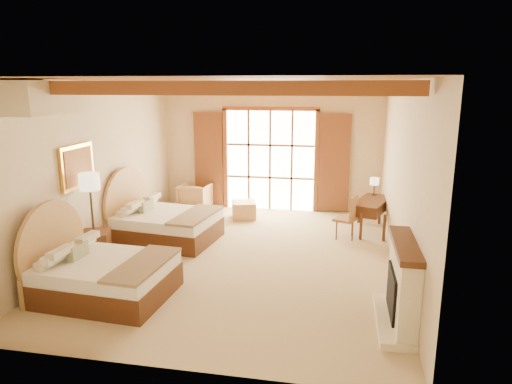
% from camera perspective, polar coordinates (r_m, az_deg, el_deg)
% --- Properties ---
extents(floor, '(7.00, 7.00, 0.00)m').
position_cam_1_polar(floor, '(8.57, -1.87, -8.11)').
color(floor, '#CDB888').
rests_on(floor, ground).
extents(wall_back, '(5.50, 0.00, 5.50)m').
position_cam_1_polar(wall_back, '(11.52, 1.83, 5.66)').
color(wall_back, beige).
rests_on(wall_back, ground).
extents(wall_left, '(0.00, 7.00, 7.00)m').
position_cam_1_polar(wall_left, '(9.12, -19.11, 2.92)').
color(wall_left, beige).
rests_on(wall_left, ground).
extents(wall_right, '(0.00, 7.00, 7.00)m').
position_cam_1_polar(wall_right, '(8.00, 17.67, 1.67)').
color(wall_right, beige).
rests_on(wall_right, ground).
extents(ceiling, '(7.00, 7.00, 0.00)m').
position_cam_1_polar(ceiling, '(7.98, -2.05, 13.82)').
color(ceiling, '#AF6B34').
rests_on(ceiling, ground).
extents(ceiling_beams, '(5.39, 4.60, 0.18)m').
position_cam_1_polar(ceiling_beams, '(7.98, -2.04, 12.96)').
color(ceiling_beams, brown).
rests_on(ceiling_beams, ceiling).
extents(french_doors, '(3.95, 0.08, 2.60)m').
position_cam_1_polar(french_doors, '(11.51, 1.77, 3.89)').
color(french_doors, white).
rests_on(french_doors, ground).
extents(fireplace, '(0.46, 1.40, 1.16)m').
position_cam_1_polar(fireplace, '(6.40, 17.70, -11.44)').
color(fireplace, '#F3E8C3').
rests_on(fireplace, ground).
extents(painting, '(0.06, 0.95, 0.75)m').
position_cam_1_polar(painting, '(8.43, -21.40, 2.99)').
color(painting, gold).
rests_on(painting, wall_left).
extents(canopy_valance, '(0.70, 1.40, 0.45)m').
position_cam_1_polar(canopy_valance, '(7.12, -25.44, 10.64)').
color(canopy_valance, beige).
rests_on(canopy_valance, ceiling).
extents(bed_near, '(1.98, 1.55, 1.25)m').
position_cam_1_polar(bed_near, '(7.35, -19.29, -9.43)').
color(bed_near, '#4F2C16').
rests_on(bed_near, floor).
extents(bed_far, '(2.12, 1.70, 1.29)m').
position_cam_1_polar(bed_far, '(9.55, -11.92, -3.66)').
color(bed_far, '#4F2C16').
rests_on(bed_far, floor).
extents(nightstand, '(0.64, 0.64, 0.60)m').
position_cam_1_polar(nightstand, '(8.64, -19.47, -6.58)').
color(nightstand, '#4F2C16').
rests_on(nightstand, floor).
extents(floor_lamp, '(0.35, 0.35, 1.64)m').
position_cam_1_polar(floor_lamp, '(8.39, -20.05, 0.55)').
color(floor_lamp, '#34281B').
rests_on(floor_lamp, floor).
extents(armchair, '(0.76, 0.78, 0.68)m').
position_cam_1_polar(armchair, '(11.71, -7.64, -0.61)').
color(armchair, tan).
rests_on(armchair, floor).
extents(ottoman, '(0.68, 0.68, 0.40)m').
position_cam_1_polar(ottoman, '(10.94, -1.53, -2.25)').
color(ottoman, tan).
rests_on(ottoman, floor).
extents(desk, '(0.94, 1.41, 0.70)m').
position_cam_1_polar(desk, '(10.21, 14.19, -2.76)').
color(desk, '#4F2C16').
rests_on(desk, floor).
extents(desk_chair, '(0.53, 0.52, 0.92)m').
position_cam_1_polar(desk_chair, '(9.68, 11.15, -4.04)').
color(desk_chair, '#A06141').
rests_on(desk_chair, floor).
extents(desk_lamp, '(0.20, 0.20, 0.39)m').
position_cam_1_polar(desk_lamp, '(10.55, 14.60, 1.22)').
color(desk_lamp, '#34281B').
rests_on(desk_lamp, desk).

